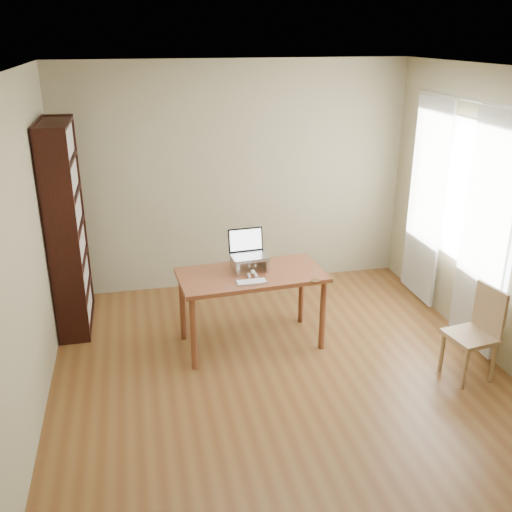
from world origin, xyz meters
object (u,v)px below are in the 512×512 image
at_px(bookshelf, 67,228).
at_px(cat, 250,263).
at_px(keyboard, 252,282).
at_px(chair, 478,331).
at_px(laptop, 248,249).
at_px(desk, 251,283).

height_order(bookshelf, cat, bookshelf).
xyz_separation_m(keyboard, chair, (1.85, -0.75, -0.31)).
distance_m(laptop, cat, 0.14).
bearing_deg(cat, keyboard, -93.42).
bearing_deg(chair, desk, 143.01).
xyz_separation_m(desk, chair, (1.80, -0.97, -0.20)).
bearing_deg(keyboard, bookshelf, 147.37).
distance_m(bookshelf, laptop, 1.82).
bearing_deg(cat, bookshelf, 163.27).
distance_m(bookshelf, keyboard, 1.96).
height_order(cat, chair, cat).
height_order(bookshelf, desk, bookshelf).
height_order(desk, chair, chair).
distance_m(desk, keyboard, 0.25).
xyz_separation_m(keyboard, cat, (0.05, 0.33, 0.05)).
bearing_deg(chair, keyboard, 149.21).
bearing_deg(desk, bookshelf, 150.34).
relative_size(desk, cat, 3.02).
bearing_deg(laptop, desk, -94.31).
bearing_deg(laptop, cat, -81.74).
distance_m(bookshelf, desk, 1.92).
bearing_deg(bookshelf, chair, -26.89).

